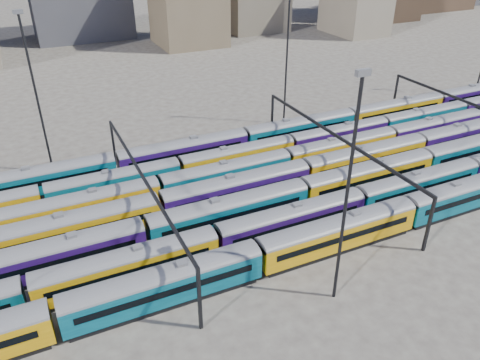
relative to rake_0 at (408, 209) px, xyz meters
name	(u,v)px	position (x,y,z in m)	size (l,w,h in m)	color
ground	(277,194)	(-11.46, 15.00, -2.89)	(500.00, 500.00, 0.00)	#413C37
rake_0	(408,209)	(0.00, 0.00, 0.00)	(133.72, 3.26, 5.50)	black
rake_1	(216,238)	(-25.57, 5.00, -0.13)	(128.03, 3.12, 5.26)	black
rake_2	(229,209)	(-21.52, 10.00, 0.07)	(113.80, 3.33, 5.63)	black
rake_3	(237,186)	(-18.11, 15.00, 0.08)	(160.08, 3.34, 5.64)	black
rake_4	(159,187)	(-28.17, 20.00, -0.14)	(127.35, 3.11, 5.23)	black
rake_5	(238,154)	(-13.31, 25.00, -0.28)	(141.38, 2.95, 4.97)	black
rake_6	(300,127)	(1.76, 30.00, 0.04)	(112.75, 3.30, 5.57)	black
gantry_1	(143,183)	(-31.46, 15.00, 3.90)	(0.35, 40.35, 8.03)	black
gantry_2	(335,142)	(-1.46, 15.00, 3.90)	(0.35, 40.35, 8.03)	black
gantry_3	(476,111)	(28.54, 15.00, 3.90)	(0.35, 40.35, 8.03)	black
mast_1	(35,90)	(-41.46, 37.00, 11.08)	(1.40, 0.50, 25.60)	black
mast_2	(348,188)	(-16.46, -7.00, 11.08)	(1.40, 0.50, 25.60)	black
mast_3	(287,55)	(3.54, 39.00, 11.08)	(1.40, 0.50, 25.60)	black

